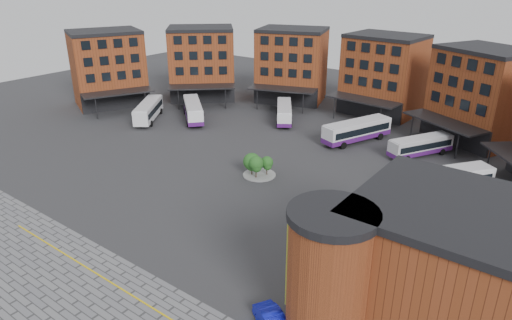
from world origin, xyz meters
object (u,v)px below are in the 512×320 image
Objects in this scene: bus_c at (284,112)px; bus_f at (449,180)px; bus_e at (421,146)px; bus_a at (148,110)px; tree_island at (256,164)px; bus_b at (193,110)px; bus_d at (357,130)px.

bus_c is 0.97× the size of bus_f.
bus_c is 1.02× the size of bus_e.
bus_a is at bearing -140.35° from bus_f.
bus_f is at bearing 25.40° from tree_island.
bus_d is at bearing -34.58° from bus_b.
bus_c is at bearing -165.78° from bus_d.
bus_d reaches higher than bus_e.
bus_d is 1.16× the size of bus_f.
tree_island is 27.13m from bus_b.
bus_f is at bearing -32.40° from bus_a.
bus_d is (15.13, -1.97, 0.21)m from bus_c.
bus_d is (35.12, 12.27, -0.08)m from bus_a.
tree_island is 0.36× the size of bus_d.
bus_a is 37.21m from bus_d.
bus_d is 10.07m from bus_e.
bus_d is at bearing -41.47° from bus_c.
bus_e is 12.03m from bus_f.
bus_d reaches higher than tree_island.
bus_f is at bearing -54.28° from bus_c.
bus_c is at bearing -154.93° from bus_e.
bus_c is 25.26m from bus_e.
bus_a is 0.89× the size of bus_d.
tree_island is 0.41× the size of bus_b.
bus_b is 1.03× the size of bus_c.
bus_b is at bearing 2.95° from bus_a.
bus_e is (25.19, -1.79, -0.08)m from bus_c.
bus_d is at bearing -149.85° from bus_e.
bus_f is (45.58, -2.49, -0.07)m from bus_b.
bus_a reaches higher than tree_island.
tree_island is 0.42× the size of bus_c.
tree_island is at bearing -99.04° from bus_c.
bus_c is at bearing 0.32° from bus_a.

